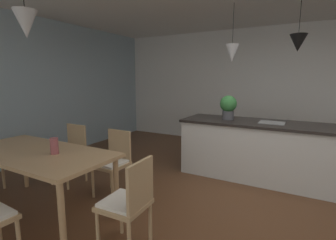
{
  "coord_description": "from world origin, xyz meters",
  "views": [
    {
      "loc": [
        0.43,
        -2.82,
        1.56
      ],
      "look_at": [
        -1.17,
        0.05,
        1.01
      ],
      "focal_mm": 26.62,
      "sensor_mm": 36.0,
      "label": 1
    }
  ],
  "objects": [
    {
      "name": "chair_kitchen_end",
      "position": [
        -0.89,
        -1.18,
        0.47
      ],
      "size": [
        0.42,
        0.42,
        0.87
      ],
      "color": "tan",
      "rests_on": "ground_plane"
    },
    {
      "name": "potted_plant_on_island",
      "position": [
        -0.67,
        1.18,
        1.12
      ],
      "size": [
        0.27,
        0.27,
        0.39
      ],
      "color": "#4C4C51",
      "rests_on": "kitchen_island"
    },
    {
      "name": "kitchen_island",
      "position": [
        -0.19,
        1.18,
        0.46
      ],
      "size": [
        2.34,
        0.83,
        0.91
      ],
      "color": "silver",
      "rests_on": "ground_plane"
    },
    {
      "name": "pendant_over_island_main",
      "position": [
        -0.65,
        1.18,
        1.96
      ],
      "size": [
        0.21,
        0.21,
        0.88
      ],
      "color": "black"
    },
    {
      "name": "chair_far_right",
      "position": [
        -1.77,
        -0.37,
        0.47
      ],
      "size": [
        0.41,
        0.41,
        0.87
      ],
      "color": "tan",
      "rests_on": "ground_plane"
    },
    {
      "name": "wall_back_kitchen",
      "position": [
        0.0,
        3.26,
        1.35
      ],
      "size": [
        10.0,
        0.12,
        2.7
      ],
      "primitive_type": "cube",
      "color": "white",
      "rests_on": "ground_plane"
    },
    {
      "name": "window_wall_left_glazing",
      "position": [
        -4.06,
        0.0,
        1.35
      ],
      "size": [
        0.06,
        8.4,
        2.7
      ],
      "primitive_type": "cube",
      "color": "#9EB7C6",
      "rests_on": "ground_plane"
    },
    {
      "name": "pendant_over_island_aux",
      "position": [
        0.26,
        1.18,
        2.05
      ],
      "size": [
        0.23,
        0.23,
        0.77
      ],
      "color": "black"
    },
    {
      "name": "pendant_over_table",
      "position": [
        -2.06,
        -1.25,
        2.09
      ],
      "size": [
        0.23,
        0.23,
        0.74
      ],
      "color": "black"
    },
    {
      "name": "chair_far_left",
      "position": [
        -2.62,
        -0.37,
        0.47
      ],
      "size": [
        0.4,
        0.4,
        0.87
      ],
      "color": "tan",
      "rests_on": "ground_plane"
    },
    {
      "name": "ground_plane",
      "position": [
        0.0,
        0.0,
        -0.02
      ],
      "size": [
        10.0,
        8.4,
        0.04
      ],
      "primitive_type": "cube",
      "color": "brown"
    },
    {
      "name": "dining_table",
      "position": [
        -2.19,
        -1.18,
        0.68
      ],
      "size": [
        1.87,
        0.87,
        0.75
      ],
      "color": "tan",
      "rests_on": "ground_plane"
    },
    {
      "name": "vase_on_dining_table",
      "position": [
        -1.92,
        -1.14,
        0.84
      ],
      "size": [
        0.09,
        0.09,
        0.18
      ],
      "color": "#994C51",
      "rests_on": "dining_table"
    }
  ]
}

